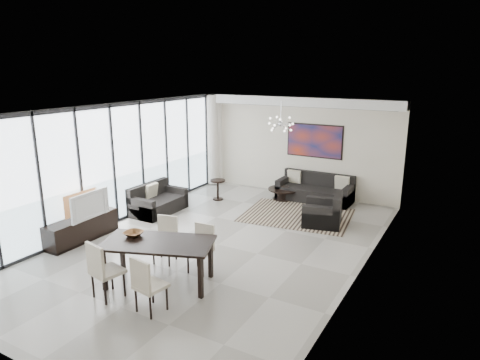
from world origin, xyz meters
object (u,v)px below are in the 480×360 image
Objects in this scene: tv_console at (81,229)px; sofa_main at (315,192)px; television at (87,205)px; dining_table at (158,246)px; coffee_table at (283,193)px.

sofa_main is at bearing 56.80° from tv_console.
sofa_main is 6.25m from television.
television reaches higher than tv_console.
coffee_table is at bearing 91.24° from dining_table.
tv_console is 2.89m from dining_table.
dining_table is at bearing -107.52° from television.
television reaches higher than coffee_table.
television is at bearing 24.04° from tv_console.
sofa_main is 2.07× the size of television.
sofa_main reaches higher than tv_console.
television is (-2.49, -4.93, 0.65)m from coffee_table.
dining_table is at bearing -88.76° from coffee_table.
sofa_main is at bearing 83.24° from dining_table.
tv_console is at bearing -123.20° from sofa_main.
dining_table is at bearing -96.76° from sofa_main.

